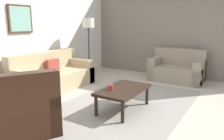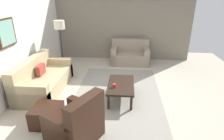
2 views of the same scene
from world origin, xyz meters
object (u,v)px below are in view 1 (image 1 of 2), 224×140
object	(u,v)px
couch_loveseat	(177,70)
cup	(111,87)
ottoman	(20,103)
lamp_standing	(88,29)
couch_main	(51,76)
armchair_leather	(28,114)
framed_artwork	(20,19)
coffee_table	(123,91)

from	to	relation	value
couch_loveseat	cup	distance (m)	2.87
ottoman	lamp_standing	size ratio (longest dim) A/B	0.33
couch_main	lamp_standing	xyz separation A→B (m)	(1.27, -0.19, 1.11)
ottoman	cup	size ratio (longest dim) A/B	6.22
couch_main	ottoman	world-z (taller)	couch_main
armchair_leather	lamp_standing	world-z (taller)	lamp_standing
couch_loveseat	framed_artwork	distance (m)	4.20
lamp_standing	framed_artwork	distance (m)	1.81
armchair_leather	framed_artwork	xyz separation A→B (m)	(1.37, 1.88, 1.35)
couch_main	coffee_table	size ratio (longest dim) A/B	1.81
couch_main	lamp_standing	distance (m)	1.70
cup	lamp_standing	world-z (taller)	lamp_standing
ottoman	cup	distance (m)	1.61
ottoman	framed_artwork	distance (m)	2.10
armchair_leather	ottoman	size ratio (longest dim) A/B	1.94
coffee_table	cup	size ratio (longest dim) A/B	12.21
armchair_leather	ottoman	distance (m)	0.83
couch_main	cup	size ratio (longest dim) A/B	22.13
couch_main	framed_artwork	xyz separation A→B (m)	(-0.41, 0.43, 1.37)
coffee_table	framed_artwork	xyz separation A→B (m)	(-0.14, 2.60, 1.30)
ottoman	coffee_table	world-z (taller)	coffee_table
lamp_standing	couch_loveseat	bearing A→B (deg)	-63.66
cup	framed_artwork	bearing A→B (deg)	88.68
cup	coffee_table	bearing A→B (deg)	-37.36
lamp_standing	cup	bearing A→B (deg)	-133.53
lamp_standing	ottoman	bearing A→B (deg)	-168.73
cup	framed_artwork	size ratio (longest dim) A/B	0.14
couch_main	coffee_table	bearing A→B (deg)	-97.30
coffee_table	lamp_standing	xyz separation A→B (m)	(1.54, 1.98, 1.05)
couch_loveseat	cup	bearing A→B (deg)	172.18
coffee_table	lamp_standing	distance (m)	2.72
cup	lamp_standing	xyz separation A→B (m)	(1.74, 1.83, 0.95)
coffee_table	armchair_leather	bearing A→B (deg)	154.52
couch_loveseat	framed_artwork	world-z (taller)	framed_artwork
couch_main	cup	bearing A→B (deg)	-103.14
coffee_table	framed_artwork	distance (m)	2.91
ottoman	coffee_table	distance (m)	1.83
couch_main	framed_artwork	size ratio (longest dim) A/B	3.18
coffee_table	framed_artwork	size ratio (longest dim) A/B	1.75
couch_loveseat	armchair_leather	xyz separation A→B (m)	(-4.15, 0.96, 0.01)
couch_loveseat	armchair_leather	size ratio (longest dim) A/B	1.28
armchair_leather	couch_main	bearing A→B (deg)	39.03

